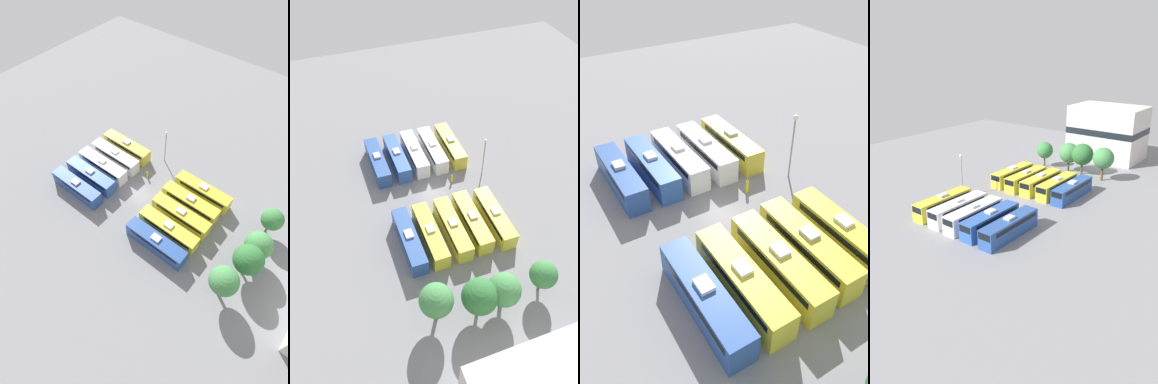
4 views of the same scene
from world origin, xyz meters
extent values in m
plane|color=gray|center=(0.00, 0.00, 0.00)|extent=(120.10, 120.10, 0.00)
cube|color=gold|center=(-7.32, -9.79, 1.51)|extent=(2.51, 11.43, 3.03)
cube|color=black|center=(-7.32, -9.50, 2.34)|extent=(2.55, 9.71, 0.67)
cube|color=black|center=(-7.32, -15.49, 2.35)|extent=(2.21, 0.08, 1.06)
cube|color=#B2B2B7|center=(-7.32, -9.79, 3.20)|extent=(1.20, 1.60, 0.35)
cube|color=white|center=(-3.59, -9.78, 1.51)|extent=(2.51, 11.43, 3.03)
cube|color=black|center=(-3.59, -9.49, 2.34)|extent=(2.55, 9.71, 0.67)
cube|color=black|center=(-3.59, -15.48, 2.35)|extent=(2.21, 0.08, 1.06)
cube|color=silver|center=(-3.59, -9.78, 3.20)|extent=(1.20, 1.60, 0.35)
cube|color=white|center=(0.07, -9.93, 1.51)|extent=(2.51, 11.43, 3.03)
cube|color=black|center=(0.07, -9.64, 2.34)|extent=(2.55, 9.71, 0.67)
cube|color=black|center=(0.07, -15.63, 2.35)|extent=(2.21, 0.08, 1.06)
cube|color=silver|center=(0.07, -9.93, 3.20)|extent=(1.20, 1.60, 0.35)
cube|color=#2D56A8|center=(3.60, -9.85, 1.51)|extent=(2.51, 11.43, 3.03)
cube|color=black|center=(3.60, -9.56, 2.34)|extent=(2.55, 9.71, 0.67)
cube|color=black|center=(3.60, -15.55, 2.35)|extent=(2.21, 0.08, 1.06)
cube|color=silver|center=(3.60, -9.85, 3.20)|extent=(1.20, 1.60, 0.35)
cube|color=#284C93|center=(7.38, -9.89, 1.51)|extent=(2.51, 11.43, 3.03)
cube|color=black|center=(7.38, -9.61, 2.34)|extent=(2.55, 9.71, 0.67)
cube|color=black|center=(7.38, -15.60, 2.35)|extent=(2.21, 0.08, 1.06)
cube|color=#B2B2B7|center=(7.38, -9.89, 3.20)|extent=(1.20, 1.60, 0.35)
cube|color=gold|center=(-7.32, 9.88, 1.51)|extent=(2.51, 11.43, 3.03)
cube|color=black|center=(-7.32, 10.16, 2.34)|extent=(2.55, 9.71, 0.67)
cube|color=black|center=(-7.32, 4.17, 2.35)|extent=(2.21, 0.08, 1.06)
cube|color=white|center=(-7.32, 9.88, 3.20)|extent=(1.20, 1.60, 0.35)
cube|color=gold|center=(-3.51, 9.50, 1.51)|extent=(2.51, 11.43, 3.03)
cube|color=black|center=(-3.51, 9.79, 2.34)|extent=(2.55, 9.71, 0.67)
cube|color=black|center=(-3.51, 3.80, 2.35)|extent=(2.21, 0.08, 1.06)
cube|color=#B2B2B7|center=(-3.51, 9.50, 3.20)|extent=(1.20, 1.60, 0.35)
cube|color=gold|center=(-0.02, 9.74, 1.51)|extent=(2.51, 11.43, 3.03)
cube|color=black|center=(-0.02, 10.03, 2.34)|extent=(2.55, 9.71, 0.67)
cube|color=black|center=(-0.02, 4.04, 2.35)|extent=(2.21, 0.08, 1.06)
cube|color=silver|center=(-0.02, 9.74, 3.20)|extent=(1.20, 1.60, 0.35)
cube|color=gold|center=(3.75, 9.75, 1.51)|extent=(2.51, 11.43, 3.03)
cube|color=black|center=(3.75, 10.03, 2.34)|extent=(2.55, 9.71, 0.67)
cube|color=black|center=(3.75, 4.04, 2.35)|extent=(2.21, 0.08, 1.06)
cube|color=white|center=(3.75, 9.75, 3.20)|extent=(1.20, 1.60, 0.35)
cube|color=#284C93|center=(7.18, 9.63, 1.51)|extent=(2.51, 11.43, 3.03)
cube|color=black|center=(7.18, 9.92, 2.34)|extent=(2.55, 9.71, 0.67)
cube|color=black|center=(7.18, 3.93, 2.35)|extent=(2.21, 0.08, 1.06)
cube|color=white|center=(7.18, 9.63, 3.20)|extent=(1.20, 1.60, 0.35)
cylinder|color=gold|center=(-4.52, -1.72, 0.74)|extent=(0.36, 0.36, 1.48)
sphere|color=tan|center=(-4.52, -1.72, 1.60)|extent=(0.24, 0.24, 0.24)
cylinder|color=gray|center=(-10.65, -1.81, 3.81)|extent=(0.20, 0.20, 7.62)
sphere|color=#EAE5C6|center=(-10.65, -1.81, 7.80)|extent=(0.60, 0.60, 0.60)
cylinder|color=brown|center=(-7.95, 23.15, 1.33)|extent=(0.40, 0.40, 2.66)
sphere|color=#387A3D|center=(-7.95, 23.15, 4.02)|extent=(3.89, 3.89, 3.89)
cylinder|color=brown|center=(-1.68, 23.56, 1.38)|extent=(0.55, 0.55, 2.77)
sphere|color=#428447|center=(-1.68, 23.56, 4.36)|extent=(4.57, 4.57, 4.57)
cylinder|color=brown|center=(1.81, 23.45, 1.45)|extent=(0.47, 0.47, 2.91)
sphere|color=#2D6B33|center=(1.81, 23.45, 4.61)|extent=(4.85, 4.85, 4.85)
cylinder|color=brown|center=(7.34, 22.25, 1.69)|extent=(0.53, 0.53, 3.38)
sphere|color=#428447|center=(7.34, 22.25, 4.97)|extent=(4.55, 4.55, 4.55)
camera|label=1|loc=(27.67, 23.83, 47.30)|focal=28.00mm
camera|label=2|loc=(15.38, 43.70, 48.59)|focal=35.00mm
camera|label=3|loc=(15.34, 26.11, 26.10)|focal=35.00mm
camera|label=4|loc=(38.82, -49.54, 27.26)|focal=35.00mm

